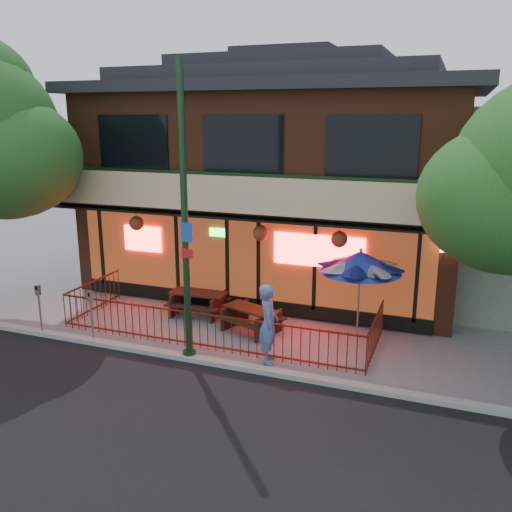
% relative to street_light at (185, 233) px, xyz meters
% --- Properties ---
extents(ground, '(80.00, 80.00, 0.00)m').
position_rel_street_light_xyz_m(ground, '(-0.00, 0.40, -3.15)').
color(ground, gray).
rests_on(ground, ground).
extents(asphalt_street, '(80.00, 11.00, 0.00)m').
position_rel_street_light_xyz_m(asphalt_street, '(-0.00, -5.60, -3.15)').
color(asphalt_street, black).
rests_on(asphalt_street, ground).
extents(curb, '(80.00, 0.25, 0.12)m').
position_rel_street_light_xyz_m(curb, '(-0.00, -0.10, -3.09)').
color(curb, '#999993').
rests_on(curb, ground).
extents(restaurant_building, '(12.96, 9.49, 8.05)m').
position_rel_street_light_xyz_m(restaurant_building, '(-0.00, 7.51, 0.98)').
color(restaurant_building, brown).
rests_on(restaurant_building, ground).
extents(patio_fence, '(8.44, 2.62, 1.00)m').
position_rel_street_light_xyz_m(patio_fence, '(-0.00, 0.91, -2.52)').
color(patio_fence, '#4E1B10').
rests_on(patio_fence, ground).
extents(street_light, '(0.43, 0.32, 7.00)m').
position_rel_street_light_xyz_m(street_light, '(0.00, 0.00, 0.00)').
color(street_light, '#163318').
rests_on(street_light, ground).
extents(picnic_table_left, '(1.71, 1.34, 0.71)m').
position_rel_street_light_xyz_m(picnic_table_left, '(-1.14, 2.80, -2.68)').
color(picnic_table_left, '#341A13').
rests_on(picnic_table_left, ground).
extents(picnic_table_right, '(1.89, 1.66, 0.67)m').
position_rel_street_light_xyz_m(picnic_table_right, '(0.80, 2.16, -2.71)').
color(picnic_table_right, black).
rests_on(picnic_table_right, ground).
extents(patio_umbrella, '(2.14, 2.14, 2.45)m').
position_rel_street_light_xyz_m(patio_umbrella, '(3.60, 2.80, -1.06)').
color(patio_umbrella, gray).
rests_on(patio_umbrella, ground).
extents(pedestrian, '(0.69, 0.83, 1.96)m').
position_rel_street_light_xyz_m(pedestrian, '(1.87, 0.50, -2.17)').
color(pedestrian, '#4F6B9E').
rests_on(pedestrian, ground).
extents(parking_meter_near, '(0.15, 0.14, 1.41)m').
position_rel_street_light_xyz_m(parking_meter_near, '(-2.82, 0.00, -2.20)').
color(parking_meter_near, '#989AA1').
rests_on(parking_meter_near, ground).
extents(parking_meter_far, '(0.14, 0.12, 1.42)m').
position_rel_street_light_xyz_m(parking_meter_far, '(-4.43, -0.08, -2.19)').
color(parking_meter_far, gray).
rests_on(parking_meter_far, ground).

